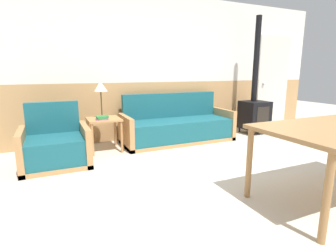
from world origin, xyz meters
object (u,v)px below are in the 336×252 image
Objects in this scene: side_table at (104,124)px; wood_stove at (255,108)px; armchair at (56,147)px; couch at (178,127)px; table_lamp at (101,88)px.

side_table is 0.23× the size of wood_stove.
couch is at bearing 5.51° from armchair.
couch is 1.79m from wood_stove.
side_table is at bearing 21.87° from armchair.
wood_stove is (3.13, -0.12, -0.49)m from table_lamp.
table_lamp is (-1.36, 0.06, 0.76)m from couch.
wood_stove reaches higher than couch.
couch reaches higher than armchair.
armchair reaches higher than side_table.
couch is 1.37m from side_table.
armchair is 1.64× the size of side_table.
armchair is at bearing -146.62° from table_lamp.
couch is 3.82× the size of side_table.
wood_stove is at bearing -0.61° from armchair.
armchair is at bearing -168.38° from couch.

